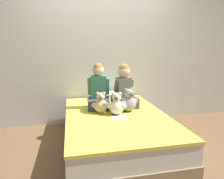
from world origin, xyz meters
The scene contains 10 objects.
ground_plane centered at (0.00, 0.00, 0.00)m, with size 14.00×14.00×0.00m, color brown.
wall_behind_bed centered at (0.00, 1.02, 1.25)m, with size 8.00×0.06×2.50m.
bed centered at (0.00, 0.00, 0.23)m, with size 1.30×1.89×0.46m.
child_on_left centered at (-0.18, 0.32, 0.73)m, with size 0.34×0.35×0.64m.
child_on_right centered at (0.20, 0.32, 0.73)m, with size 0.35×0.35×0.63m.
teddy_bear_held_by_left_child centered at (-0.18, 0.09, 0.58)m, with size 0.24×0.18×0.29m.
teddy_bear_held_by_right_child centered at (0.20, 0.09, 0.60)m, with size 0.26×0.20×0.32m.
teddy_bear_between_children centered at (0.01, -0.01, 0.59)m, with size 0.24×0.19×0.30m.
pillow_at_headboard centered at (0.00, 0.77, 0.52)m, with size 0.45×0.29×0.11m.
sign_card centered at (0.01, -0.14, 0.46)m, with size 0.21×0.15×0.00m.
Camera 1 is at (-0.56, -2.44, 1.33)m, focal length 32.00 mm.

